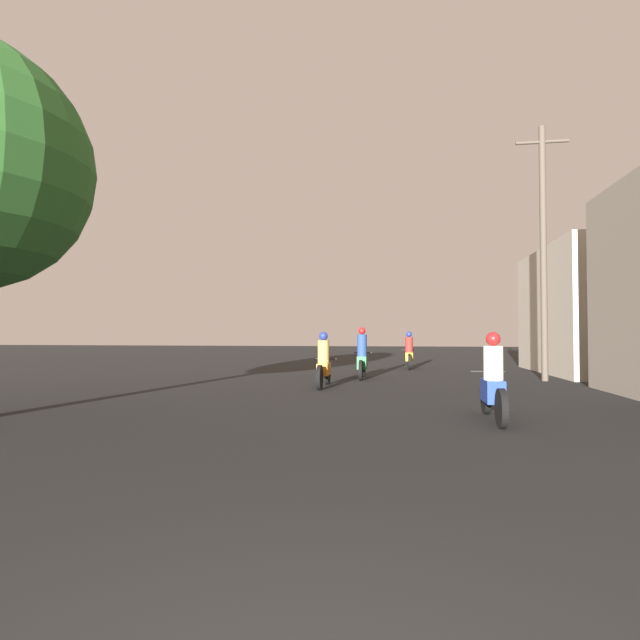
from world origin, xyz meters
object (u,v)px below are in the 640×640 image
at_px(motorcycle_yellow, 409,354).
at_px(utility_pole_far, 543,248).
at_px(motorcycle_green, 362,358).
at_px(building_right_far, 599,310).
at_px(motorcycle_orange, 324,365).
at_px(motorcycle_blue, 493,384).

bearing_deg(motorcycle_yellow, utility_pole_far, -52.19).
xyz_separation_m(motorcycle_green, building_right_far, (8.61, 3.52, 1.68)).
height_order(motorcycle_orange, motorcycle_yellow, motorcycle_yellow).
height_order(motorcycle_blue, motorcycle_orange, motorcycle_orange).
xyz_separation_m(motorcycle_yellow, building_right_far, (6.98, -1.54, 1.72)).
distance_m(motorcycle_blue, motorcycle_green, 8.10).
distance_m(motorcycle_blue, motorcycle_orange, 6.08).
height_order(motorcycle_blue, utility_pole_far, utility_pole_far).
relative_size(motorcycle_yellow, building_right_far, 0.28).
distance_m(motorcycle_yellow, utility_pole_far, 7.35).
xyz_separation_m(motorcycle_orange, building_right_far, (9.48, 6.27, 1.74)).
relative_size(motorcycle_green, motorcycle_yellow, 0.96).
height_order(motorcycle_yellow, utility_pole_far, utility_pole_far).
bearing_deg(motorcycle_blue, motorcycle_orange, 119.45).
bearing_deg(motorcycle_green, motorcycle_blue, -78.23).
xyz_separation_m(motorcycle_blue, motorcycle_orange, (-3.65, 4.86, 0.01)).
relative_size(motorcycle_yellow, utility_pole_far, 0.25).
relative_size(motorcycle_green, utility_pole_far, 0.24).
relative_size(motorcycle_orange, motorcycle_green, 1.11).
height_order(motorcycle_orange, motorcycle_green, motorcycle_green).
xyz_separation_m(motorcycle_orange, motorcycle_green, (0.87, 2.75, 0.06)).
relative_size(motorcycle_green, building_right_far, 0.27).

